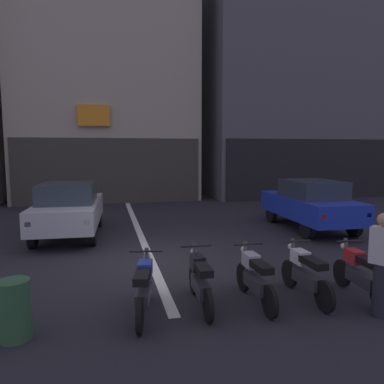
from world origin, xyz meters
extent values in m
plane|color=#232328|center=(0.00, 0.00, 0.00)|extent=(120.00, 120.00, 0.00)
cube|color=silver|center=(0.00, 6.00, 0.00)|extent=(0.20, 18.00, 0.01)
cube|color=#B2A893|center=(-0.83, 13.46, 6.66)|extent=(9.31, 7.07, 13.31)
cube|color=#3E3A33|center=(-0.83, 9.88, 1.60)|extent=(8.94, 0.10, 3.20)
cube|color=orange|center=(-1.48, 9.81, 4.25)|extent=(1.48, 0.16, 0.99)
cube|color=#56565B|center=(10.18, 13.46, 6.34)|extent=(10.95, 8.52, 12.68)
cube|color=black|center=(10.18, 9.15, 1.60)|extent=(10.51, 0.10, 3.20)
cylinder|color=black|center=(-2.83, 4.51, 0.32)|extent=(0.21, 0.65, 0.64)
cylinder|color=black|center=(-1.28, 4.43, 0.32)|extent=(0.21, 0.65, 0.64)
cylinder|color=black|center=(-2.95, 1.91, 0.32)|extent=(0.21, 0.65, 0.64)
cylinder|color=black|center=(-1.40, 1.83, 0.32)|extent=(0.21, 0.65, 0.64)
cube|color=#B7BABF|center=(-2.11, 3.17, 0.75)|extent=(1.95, 4.18, 0.66)
cube|color=#2D3842|center=(-2.12, 3.02, 1.36)|extent=(1.64, 2.04, 0.56)
cube|color=red|center=(-2.91, 1.19, 0.80)|extent=(0.14, 0.07, 0.12)
cube|color=red|center=(-1.51, 1.12, 0.80)|extent=(0.14, 0.07, 0.12)
cylinder|color=black|center=(4.85, 3.75, 0.32)|extent=(0.20, 0.65, 0.64)
cylinder|color=black|center=(6.40, 3.69, 0.32)|extent=(0.20, 0.65, 0.64)
cylinder|color=black|center=(4.76, 1.15, 0.32)|extent=(0.20, 0.65, 0.64)
cylinder|color=black|center=(6.31, 1.09, 0.32)|extent=(0.20, 0.65, 0.64)
cube|color=#1E38BF|center=(5.58, 2.42, 0.75)|extent=(1.90, 4.16, 0.66)
cube|color=#2D3842|center=(5.57, 2.27, 1.36)|extent=(1.62, 2.02, 0.56)
cube|color=red|center=(4.81, 0.42, 0.80)|extent=(0.14, 0.06, 0.12)
cube|color=red|center=(6.21, 0.38, 0.80)|extent=(0.14, 0.06, 0.12)
cylinder|color=black|center=(-0.34, -2.22, 0.26)|extent=(0.18, 0.52, 0.52)
cylinder|color=black|center=(-0.58, -3.35, 0.26)|extent=(0.18, 0.52, 0.52)
cube|color=#38383D|center=(-0.47, -2.83, 0.37)|extent=(0.35, 0.76, 0.22)
cube|color=black|center=(-0.50, -2.99, 0.72)|extent=(0.34, 0.63, 0.12)
cube|color=#233DB7|center=(-0.41, -2.58, 0.70)|extent=(0.29, 0.40, 0.24)
cylinder|color=#4C4C51|center=(-0.37, -2.37, 0.63)|extent=(0.12, 0.25, 0.70)
cylinder|color=black|center=(-0.39, -2.45, 0.95)|extent=(0.55, 0.15, 0.04)
sphere|color=silver|center=(-0.34, -2.24, 0.80)|extent=(0.12, 0.12, 0.12)
cylinder|color=black|center=(0.52, -2.08, 0.26)|extent=(0.09, 0.52, 0.52)
cylinder|color=black|center=(0.48, -3.23, 0.26)|extent=(0.09, 0.52, 0.52)
cube|color=#38383D|center=(0.50, -2.70, 0.37)|extent=(0.23, 0.74, 0.22)
cube|color=black|center=(0.49, -2.86, 0.72)|extent=(0.24, 0.61, 0.12)
cube|color=black|center=(0.51, -2.45, 0.70)|extent=(0.23, 0.37, 0.24)
cylinder|color=#4C4C51|center=(0.52, -2.23, 0.63)|extent=(0.08, 0.24, 0.70)
cylinder|color=black|center=(0.51, -2.31, 0.95)|extent=(0.55, 0.06, 0.04)
sphere|color=silver|center=(0.52, -2.10, 0.80)|extent=(0.12, 0.12, 0.12)
cylinder|color=black|center=(1.46, -2.17, 0.26)|extent=(0.07, 0.52, 0.52)
cylinder|color=black|center=(1.46, -3.32, 0.26)|extent=(0.07, 0.52, 0.52)
cube|color=#38383D|center=(1.46, -2.79, 0.37)|extent=(0.20, 0.74, 0.22)
cube|color=black|center=(1.46, -2.95, 0.72)|extent=(0.22, 0.60, 0.12)
cube|color=#B2B5BA|center=(1.46, -2.54, 0.70)|extent=(0.22, 0.36, 0.24)
cylinder|color=#4C4C51|center=(1.46, -2.32, 0.63)|extent=(0.07, 0.24, 0.70)
cylinder|color=black|center=(1.46, -2.40, 0.95)|extent=(0.55, 0.04, 0.04)
sphere|color=silver|center=(1.46, -2.19, 0.80)|extent=(0.12, 0.12, 0.12)
cylinder|color=black|center=(2.41, -2.18, 0.26)|extent=(0.08, 0.52, 0.52)
cylinder|color=black|center=(2.42, -3.33, 0.26)|extent=(0.08, 0.52, 0.52)
cube|color=#38383D|center=(2.41, -2.81, 0.37)|extent=(0.21, 0.74, 0.22)
cube|color=black|center=(2.42, -2.96, 0.72)|extent=(0.23, 0.60, 0.12)
cube|color=silver|center=(2.41, -2.55, 0.70)|extent=(0.22, 0.36, 0.24)
cylinder|color=#4C4C51|center=(2.41, -2.33, 0.63)|extent=(0.07, 0.24, 0.70)
cylinder|color=black|center=(2.41, -2.41, 0.95)|extent=(0.55, 0.04, 0.04)
sphere|color=silver|center=(2.41, -2.21, 0.80)|extent=(0.12, 0.12, 0.12)
cylinder|color=black|center=(3.41, -2.39, 0.26)|extent=(0.10, 0.52, 0.52)
cylinder|color=black|center=(3.33, -3.54, 0.26)|extent=(0.10, 0.52, 0.52)
cube|color=#38383D|center=(3.37, -3.02, 0.37)|extent=(0.25, 0.75, 0.22)
cube|color=black|center=(3.36, -3.17, 0.72)|extent=(0.26, 0.61, 0.12)
cube|color=red|center=(3.38, -2.76, 0.70)|extent=(0.24, 0.37, 0.24)
cylinder|color=#4C4C51|center=(3.40, -2.54, 0.63)|extent=(0.09, 0.24, 0.70)
cylinder|color=black|center=(3.39, -2.62, 0.95)|extent=(0.55, 0.07, 0.04)
sphere|color=silver|center=(3.41, -2.42, 0.80)|extent=(0.12, 0.12, 0.12)
cylinder|color=#23232D|center=(3.18, -3.67, 0.43)|extent=(0.24, 0.24, 0.86)
cube|color=silver|center=(3.18, -3.67, 1.15)|extent=(0.38, 0.42, 0.58)
cylinder|color=#2D5938|center=(-2.29, -3.11, 0.42)|extent=(0.44, 0.44, 0.85)
camera|label=1|loc=(-1.00, -8.41, 2.64)|focal=34.26mm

